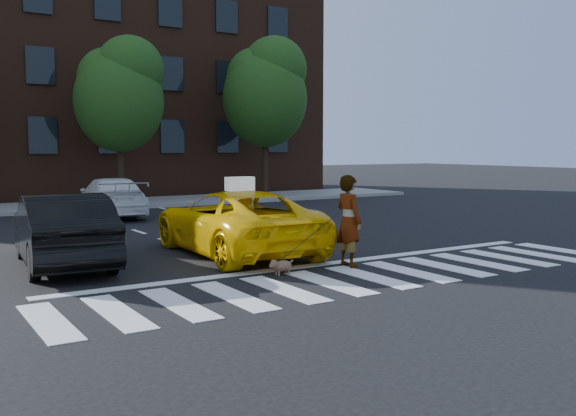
% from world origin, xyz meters
% --- Properties ---
extents(ground, '(120.00, 120.00, 0.00)m').
position_xyz_m(ground, '(0.00, 0.00, 0.00)').
color(ground, black).
rests_on(ground, ground).
extents(crosswalk, '(13.00, 2.40, 0.01)m').
position_xyz_m(crosswalk, '(0.00, 0.00, 0.01)').
color(crosswalk, silver).
rests_on(crosswalk, ground).
extents(stop_line, '(12.00, 0.30, 0.01)m').
position_xyz_m(stop_line, '(0.00, 1.60, 0.01)').
color(stop_line, silver).
rests_on(stop_line, ground).
extents(sidewalk_far, '(30.00, 4.00, 0.15)m').
position_xyz_m(sidewalk_far, '(0.00, 17.50, 0.07)').
color(sidewalk_far, slate).
rests_on(sidewalk_far, ground).
extents(building, '(26.00, 10.00, 12.00)m').
position_xyz_m(building, '(0.00, 25.00, 6.00)').
color(building, '#432518').
rests_on(building, ground).
extents(tree_mid, '(3.69, 3.69, 7.10)m').
position_xyz_m(tree_mid, '(0.53, 17.00, 4.85)').
color(tree_mid, black).
rests_on(tree_mid, ground).
extents(tree_right, '(4.00, 4.00, 7.70)m').
position_xyz_m(tree_right, '(7.53, 17.00, 5.26)').
color(tree_right, black).
rests_on(tree_right, ground).
extents(taxi, '(2.73, 5.52, 1.51)m').
position_xyz_m(taxi, '(-0.94, 3.82, 0.75)').
color(taxi, '#FFC605').
rests_on(taxi, ground).
extents(black_sedan, '(2.05, 4.82, 1.55)m').
position_xyz_m(black_sedan, '(-4.78, 4.37, 0.77)').
color(black_sedan, black).
rests_on(black_sedan, ground).
extents(white_suv, '(2.52, 5.03, 1.40)m').
position_xyz_m(white_suv, '(-1.08, 13.27, 0.70)').
color(white_suv, white).
rests_on(white_suv, ground).
extents(woman, '(0.47, 0.71, 1.94)m').
position_xyz_m(woman, '(0.30, 1.10, 0.97)').
color(woman, '#999999').
rests_on(woman, ground).
extents(dog, '(0.57, 0.23, 0.32)m').
position_xyz_m(dog, '(-1.38, 1.10, 0.19)').
color(dog, '#977A4C').
rests_on(dog, ground).
extents(taxi_sign, '(0.66, 0.31, 0.32)m').
position_xyz_m(taxi_sign, '(-0.94, 3.62, 1.67)').
color(taxi_sign, white).
rests_on(taxi_sign, taxi).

